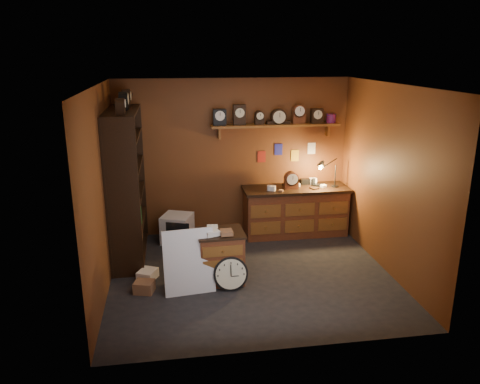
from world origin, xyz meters
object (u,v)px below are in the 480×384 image
Objects in this scene: low_cabinet at (221,254)px; big_round_clock at (231,274)px; shelving_unit at (124,179)px; workbench at (295,208)px.

low_cabinet is 0.34m from big_round_clock.
big_round_clock is (1.44, -1.36, -1.02)m from shelving_unit.
low_cabinet is at bearing 109.81° from big_round_clock.
low_cabinet is at bearing -38.90° from shelving_unit.
shelving_unit is 3.12× the size of low_cabinet.
shelving_unit is 5.44× the size of big_round_clock.
shelving_unit is at bearing -170.13° from workbench.
big_round_clock is (0.10, -0.28, -0.17)m from low_cabinet.
workbench is (2.84, 0.49, -0.78)m from shelving_unit.
low_cabinet is (-1.50, -1.58, -0.07)m from workbench.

